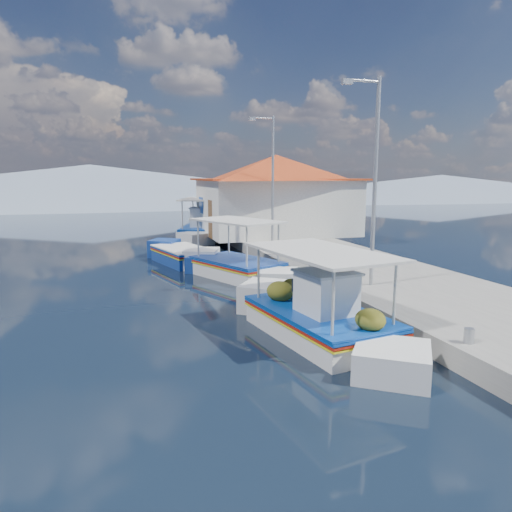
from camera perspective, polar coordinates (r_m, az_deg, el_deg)
name	(u,v)px	position (r m, az deg, el deg)	size (l,w,h in m)	color
ground	(242,337)	(11.22, -1.74, -9.83)	(160.00, 160.00, 0.00)	black
quay	(346,266)	(18.72, 10.82, -1.25)	(5.00, 44.00, 0.50)	gray
bollards	(304,263)	(17.08, 5.82, -0.81)	(0.20, 17.20, 0.30)	#A5A8AD
main_caique	(318,318)	(11.27, 7.54, -7.46)	(2.71, 6.88, 2.29)	white
caique_green_canopy	(237,268)	(17.63, -2.26, -1.41)	(3.53, 5.84, 2.39)	white
caique_blue_hull	(183,257)	(20.64, -8.83, -0.10)	(2.70, 5.62, 1.04)	navy
caique_far	(202,230)	(28.57, -6.51, 3.09)	(3.89, 7.22, 2.68)	white
harbor_building	(276,193)	(26.77, 2.43, 7.60)	(10.49, 10.49, 4.40)	white
lamp_post_near	(373,172)	(14.22, 13.93, 9.83)	(1.21, 0.14, 6.00)	#A5A8AD
lamp_post_far	(271,174)	(22.42, 1.81, 9.95)	(1.21, 0.14, 6.00)	#A5A8AD
mountain_ridge	(179,188)	(66.87, -9.33, 8.10)	(171.40, 96.00, 5.50)	gray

